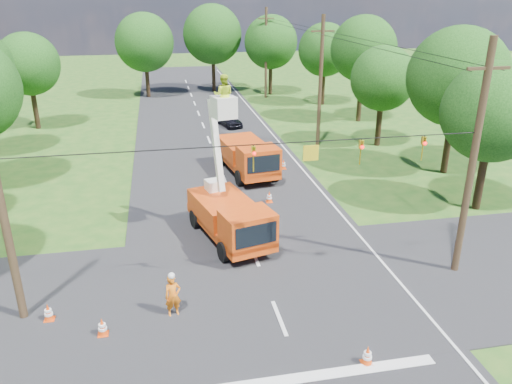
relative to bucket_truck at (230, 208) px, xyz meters
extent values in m
plane|color=#225218|center=(0.86, 13.23, -1.73)|extent=(140.00, 140.00, 0.00)
cube|color=black|center=(0.86, 13.23, -1.73)|extent=(12.00, 100.00, 0.06)
cube|color=black|center=(0.86, -4.77, -1.73)|extent=(56.00, 10.00, 0.07)
cube|color=silver|center=(0.86, -9.97, -1.73)|extent=(9.00, 0.45, 0.02)
cube|color=silver|center=(6.46, 13.23, -1.73)|extent=(0.12, 90.00, 0.02)
cube|color=#D34A0E|center=(-0.04, 0.16, -0.98)|extent=(3.77, 6.60, 0.47)
cube|color=#D34A0E|center=(0.52, -2.00, -0.17)|extent=(2.65, 2.28, 1.56)
cube|color=black|center=(0.74, -2.86, -0.12)|extent=(1.93, 0.55, 0.99)
cube|color=#D34A0E|center=(-0.25, 0.96, -0.32)|extent=(3.33, 4.33, 1.04)
cylinder|color=black|center=(-0.60, -2.02, -1.25)|extent=(0.56, 1.01, 0.96)
cylinder|color=black|center=(1.51, -1.48, -1.25)|extent=(0.56, 1.01, 0.96)
cylinder|color=black|center=(-1.59, 1.80, -1.25)|extent=(0.56, 1.01, 0.96)
cylinder|color=black|center=(0.52, 2.34, -1.25)|extent=(0.56, 1.01, 0.96)
cube|color=silver|center=(-0.54, 2.07, 0.45)|extent=(0.95, 0.95, 0.57)
cube|color=silver|center=(-0.39, 1.52, 2.74)|extent=(0.63, 1.42, 4.50)
cube|color=silver|center=(-0.12, 0.46, 4.87)|extent=(1.20, 1.20, 0.99)
imported|color=#C6E526|center=(-0.12, 0.46, 5.43)|extent=(1.01, 0.85, 1.85)
cube|color=#D34A0E|center=(2.53, 9.60, -0.92)|extent=(3.38, 6.96, 0.50)
cube|color=#D34A0E|center=(2.87, 7.23, -0.06)|extent=(2.70, 2.22, 1.67)
cube|color=black|center=(3.00, 6.29, 0.00)|extent=(2.10, 0.37, 1.06)
cube|color=#D34A0E|center=(2.40, 10.48, -0.22)|extent=(3.18, 4.45, 1.11)
cylinder|color=black|center=(1.67, 7.34, -1.21)|extent=(0.50, 1.07, 1.02)
cylinder|color=black|center=(3.99, 7.67, -1.21)|extent=(0.50, 1.07, 1.02)
cylinder|color=black|center=(1.07, 11.53, -1.21)|extent=(0.50, 1.07, 1.02)
cylinder|color=black|center=(3.38, 11.86, -1.21)|extent=(0.50, 1.07, 1.02)
imported|color=orange|center=(-3.03, -5.75, -0.87)|extent=(0.71, 0.55, 1.71)
imported|color=black|center=(3.21, 22.59, -1.11)|extent=(2.34, 3.87, 1.23)
cone|color=#EA440C|center=(3.13, -9.72, -1.35)|extent=(0.36, 0.36, 0.70)
cube|color=#EA440C|center=(3.13, -9.72, -1.69)|extent=(0.38, 0.38, 0.04)
cylinder|color=white|center=(3.13, -9.72, -1.29)|extent=(0.26, 0.26, 0.09)
cylinder|color=white|center=(3.13, -9.72, -1.44)|extent=(0.31, 0.31, 0.09)
cone|color=#EA440C|center=(1.67, 0.68, -1.35)|extent=(0.36, 0.36, 0.70)
cube|color=#EA440C|center=(1.67, 0.68, -1.69)|extent=(0.38, 0.38, 0.04)
cylinder|color=white|center=(1.67, 0.68, -1.29)|extent=(0.26, 0.26, 0.09)
cylinder|color=white|center=(1.67, 0.68, -1.44)|extent=(0.31, 0.31, 0.09)
cone|color=#EA440C|center=(2.93, 4.30, -1.35)|extent=(0.36, 0.36, 0.70)
cube|color=#EA440C|center=(2.93, 4.30, -1.69)|extent=(0.38, 0.38, 0.04)
cylinder|color=white|center=(2.93, 4.30, -1.29)|extent=(0.26, 0.26, 0.09)
cylinder|color=white|center=(2.93, 4.30, -1.44)|extent=(0.31, 0.31, 0.09)
cone|color=#EA440C|center=(-5.59, -6.49, -1.35)|extent=(0.36, 0.36, 0.70)
cube|color=#EA440C|center=(-5.59, -6.49, -1.69)|extent=(0.38, 0.38, 0.04)
cylinder|color=white|center=(-5.59, -6.49, -1.29)|extent=(0.26, 0.26, 0.09)
cylinder|color=white|center=(-5.59, -6.49, -1.44)|extent=(0.31, 0.31, 0.09)
cone|color=#EA440C|center=(-7.65, -5.19, -1.35)|extent=(0.36, 0.36, 0.70)
cube|color=#EA440C|center=(-7.65, -5.19, -1.69)|extent=(0.38, 0.38, 0.04)
cylinder|color=white|center=(-7.65, -5.19, -1.29)|extent=(0.26, 0.26, 0.09)
cylinder|color=white|center=(-7.65, -5.19, -1.44)|extent=(0.31, 0.31, 0.09)
cone|color=#EA440C|center=(5.18, 9.90, -1.35)|extent=(0.36, 0.36, 0.70)
cube|color=#EA440C|center=(5.18, 9.90, -1.69)|extent=(0.38, 0.38, 0.04)
cylinder|color=white|center=(5.18, 9.90, -1.29)|extent=(0.26, 0.26, 0.09)
cylinder|color=white|center=(5.18, 9.90, -1.44)|extent=(0.31, 0.31, 0.09)
cylinder|color=#4C3823|center=(9.36, -4.77, 3.27)|extent=(0.30, 0.30, 10.00)
cube|color=#4C3823|center=(9.36, -4.77, 7.07)|extent=(1.80, 0.12, 0.12)
cylinder|color=#4C3823|center=(9.36, 15.23, 3.27)|extent=(0.30, 0.30, 10.00)
cube|color=#4C3823|center=(9.36, 15.23, 7.07)|extent=(1.80, 0.12, 0.12)
cylinder|color=#4C3823|center=(9.36, 35.23, 3.27)|extent=(0.30, 0.30, 10.00)
cube|color=#4C3823|center=(9.36, 35.23, 7.07)|extent=(1.80, 0.12, 0.12)
cylinder|color=#4C3823|center=(-8.64, -4.77, 2.77)|extent=(0.30, 0.30, 9.00)
cylinder|color=black|center=(0.36, -4.77, 4.57)|extent=(18.00, 0.04, 0.04)
cube|color=gold|center=(2.46, -4.77, 4.12)|extent=(0.60, 0.05, 0.60)
imported|color=gold|center=(0.26, -4.77, 4.02)|extent=(0.16, 0.20, 1.00)
sphere|color=#FF0C0C|center=(0.26, -4.89, 4.27)|extent=(0.14, 0.14, 0.14)
imported|color=gold|center=(4.46, -4.77, 4.02)|extent=(0.16, 0.20, 1.00)
sphere|color=#FF0C0C|center=(4.46, -4.89, 4.27)|extent=(0.14, 0.14, 0.14)
imported|color=gold|center=(7.06, -4.77, 4.02)|extent=(0.16, 0.20, 1.00)
sphere|color=#FF0C0C|center=(7.06, -4.89, 4.27)|extent=(0.14, 0.14, 0.14)
cylinder|color=#382616|center=(-13.94, 25.23, 0.30)|extent=(0.44, 0.44, 4.05)
sphere|color=#133A0F|center=(-13.94, 25.23, 3.98)|extent=(5.40, 5.40, 5.40)
cylinder|color=#382616|center=(14.36, 1.23, 0.25)|extent=(0.44, 0.44, 3.96)
sphere|color=#133A0F|center=(14.36, 1.23, 3.85)|extent=(5.40, 5.40, 5.40)
cylinder|color=#382616|center=(15.86, 7.23, 0.56)|extent=(0.44, 0.44, 4.58)
sphere|color=#133A0F|center=(15.86, 7.23, 4.72)|extent=(6.40, 6.40, 6.40)
cylinder|color=#382616|center=(14.06, 14.23, 0.17)|extent=(0.44, 0.44, 3.78)
sphere|color=#133A0F|center=(14.06, 14.23, 3.61)|extent=(5.00, 5.00, 5.00)
cylinder|color=#382616|center=(15.66, 22.23, 0.65)|extent=(0.44, 0.44, 4.75)
sphere|color=#133A0F|center=(15.66, 22.23, 4.97)|extent=(6.00, 6.00, 6.00)
cylinder|color=#382616|center=(14.66, 30.23, 0.34)|extent=(0.44, 0.44, 4.14)
sphere|color=#133A0F|center=(14.66, 30.23, 4.10)|extent=(5.60, 5.60, 5.60)
cylinder|color=#382616|center=(-4.14, 38.23, 0.47)|extent=(0.44, 0.44, 4.40)
sphere|color=#133A0F|center=(-4.14, 38.23, 4.47)|extent=(6.60, 6.60, 6.60)
cylinder|color=#382616|center=(3.86, 40.23, 0.69)|extent=(0.44, 0.44, 4.84)
sphere|color=#133A0F|center=(3.86, 40.23, 5.09)|extent=(7.00, 7.00, 7.00)
cylinder|color=#382616|center=(10.36, 37.23, 0.43)|extent=(0.44, 0.44, 4.31)
sphere|color=#133A0F|center=(10.36, 37.23, 4.35)|extent=(6.20, 6.20, 6.20)
camera|label=1|loc=(-3.03, -22.01, 9.75)|focal=35.00mm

